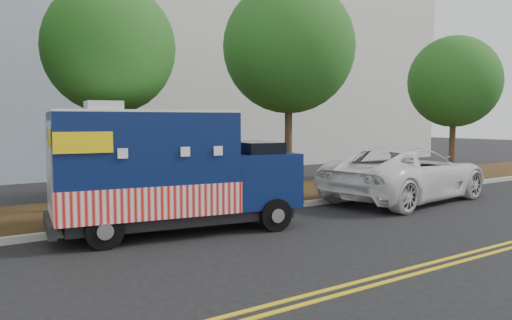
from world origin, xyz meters
TOP-DOWN VIEW (x-y plane):
  - ground at (0.00, 0.00)m, footprint 120.00×120.00m
  - curb at (0.00, 1.40)m, footprint 120.00×0.18m
  - mulch_strip at (0.00, 3.50)m, footprint 120.00×4.00m
  - centerline_near at (0.00, -4.45)m, footprint 120.00×0.10m
  - centerline_far at (0.00, -4.70)m, footprint 120.00×0.10m
  - tree_b at (-0.74, 3.23)m, footprint 3.45×3.45m
  - tree_c at (5.51, 3.56)m, footprint 4.46×4.46m
  - tree_d at (14.40, 3.21)m, footprint 3.95×3.95m
  - sign_post at (-1.22, 1.99)m, footprint 0.06×0.06m
  - food_truck at (-0.43, 0.53)m, footprint 5.88×2.94m
  - white_car at (7.86, 0.41)m, footprint 6.54×3.62m

SIDE VIEW (x-z plane):
  - ground at x=0.00m, z-range 0.00..0.00m
  - centerline_near at x=0.00m, z-range 0.00..0.01m
  - centerline_far at x=0.00m, z-range 0.00..0.01m
  - curb at x=0.00m, z-range 0.00..0.15m
  - mulch_strip at x=0.00m, z-range 0.00..0.15m
  - white_car at x=7.86m, z-range 0.00..1.73m
  - sign_post at x=-1.22m, z-range 0.00..2.40m
  - food_truck at x=-0.43m, z-range -0.14..2.83m
  - tree_d at x=14.40m, z-range 1.12..7.34m
  - tree_b at x=-0.74m, z-range 1.35..7.53m
  - tree_c at x=5.51m, z-range 1.39..8.64m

